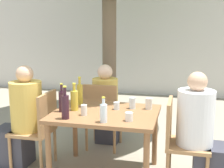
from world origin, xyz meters
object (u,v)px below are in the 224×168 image
object	(u,v)px
dining_table_front	(105,120)
wine_bottle_3	(62,101)
person_seated_2	(107,108)
drinking_glass_0	(129,117)
patio_chair_0	(39,126)
person_seated_0	(21,121)
drinking_glass_1	(84,110)
water_bottle_2	(104,113)
oil_cruet_4	(80,94)
wine_bottle_1	(65,106)
oil_cruet_0	(74,100)
drinking_glass_2	(132,103)
person_seated_1	(203,136)
drinking_glass_4	(117,106)
drinking_glass_3	(149,104)
patio_chair_2	(102,112)
patio_chair_1	(180,137)

from	to	relation	value
dining_table_front	wine_bottle_3	world-z (taller)	wine_bottle_3
person_seated_2	drinking_glass_0	size ratio (longest dim) A/B	13.06
patio_chair_0	person_seated_2	bearing A→B (deg)	148.27
person_seated_0	drinking_glass_1	bearing A→B (deg)	78.90
person_seated_0	water_bottle_2	xyz separation A→B (m)	(1.10, -0.34, 0.28)
person_seated_2	oil_cruet_4	distance (m)	0.78
person_seated_0	water_bottle_2	bearing A→B (deg)	72.63
patio_chair_0	person_seated_2	size ratio (longest dim) A/B	0.80
wine_bottle_1	oil_cruet_0	bearing A→B (deg)	93.56
wine_bottle_3	oil_cruet_4	xyz separation A→B (m)	(0.08, 0.34, 0.01)
patio_chair_0	water_bottle_2	xyz separation A→B (m)	(0.87, -0.34, 0.32)
oil_cruet_4	drinking_glass_2	world-z (taller)	oil_cruet_4
person_seated_1	drinking_glass_4	bearing A→B (deg)	82.11
dining_table_front	drinking_glass_3	bearing A→B (deg)	27.22
water_bottle_2	drinking_glass_2	distance (m)	0.58
drinking_glass_3	drinking_glass_2	bearing A→B (deg)	-171.87
drinking_glass_4	patio_chair_0	bearing A→B (deg)	-171.72
person_seated_2	oil_cruet_0	distance (m)	1.00
wine_bottle_1	drinking_glass_1	bearing A→B (deg)	48.26
person_seated_1	water_bottle_2	size ratio (longest dim) A/B	4.77
person_seated_2	drinking_glass_4	bearing A→B (deg)	111.87
oil_cruet_0	water_bottle_2	distance (m)	0.54
person_seated_0	drinking_glass_0	xyz separation A→B (m)	(1.33, -0.24, 0.23)
oil_cruet_0	drinking_glass_4	bearing A→B (deg)	17.57
person_seated_1	drinking_glass_4	xyz separation A→B (m)	(-0.93, 0.13, 0.23)
dining_table_front	drinking_glass_3	size ratio (longest dim) A/B	9.07
oil_cruet_4	drinking_glass_0	size ratio (longest dim) A/B	3.79
patio_chair_2	wine_bottle_1	world-z (taller)	wine_bottle_1
drinking_glass_0	drinking_glass_4	bearing A→B (deg)	119.52
dining_table_front	wine_bottle_3	xyz separation A→B (m)	(-0.46, -0.09, 0.21)
oil_cruet_4	drinking_glass_2	bearing A→B (deg)	-4.35
patio_chair_0	patio_chair_1	size ratio (longest dim) A/B	1.00
person_seated_1	drinking_glass_3	bearing A→B (deg)	68.81
patio_chair_0	patio_chair_2	distance (m)	0.89
drinking_glass_1	drinking_glass_2	xyz separation A→B (m)	(0.45, 0.36, 0.01)
oil_cruet_0	drinking_glass_3	xyz separation A→B (m)	(0.79, 0.24, -0.06)
person_seated_0	drinking_glass_4	xyz separation A→B (m)	(1.12, 0.13, 0.23)
patio_chair_0	oil_cruet_4	xyz separation A→B (m)	(0.42, 0.25, 0.35)
drinking_glass_1	drinking_glass_2	distance (m)	0.58
drinking_glass_4	drinking_glass_3	bearing A→B (deg)	15.68
dining_table_front	patio_chair_1	distance (m)	0.80
person_seated_2	oil_cruet_4	size ratio (longest dim) A/B	3.45
person_seated_2	oil_cruet_4	world-z (taller)	person_seated_2
oil_cruet_0	drinking_glass_1	bearing A→B (deg)	-43.49
dining_table_front	person_seated_1	bearing A→B (deg)	-0.00
oil_cruet_0	wine_bottle_1	distance (m)	0.31
patio_chair_1	person_seated_1	xyz separation A→B (m)	(0.23, -0.00, 0.03)
person_seated_2	drinking_glass_0	world-z (taller)	person_seated_2
patio_chair_1	oil_cruet_0	world-z (taller)	oil_cruet_0
drinking_glass_0	drinking_glass_2	bearing A→B (deg)	95.78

